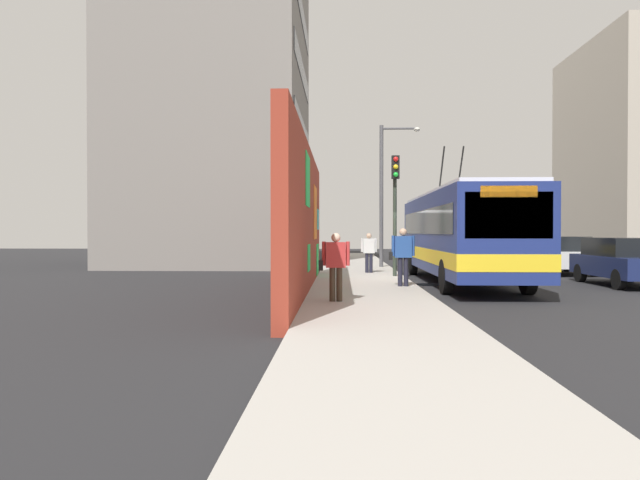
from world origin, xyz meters
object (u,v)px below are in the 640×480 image
at_px(parked_car_navy, 624,260).
at_px(parked_car_white, 561,254).
at_px(parked_car_champagne, 522,250).
at_px(pedestrian_at_curb, 403,252).
at_px(pedestrian_near_wall, 335,262).
at_px(street_lamp, 386,185).
at_px(city_bus, 460,233).
at_px(traffic_light, 395,195).
at_px(pedestrian_midblock, 369,250).

distance_m(parked_car_navy, parked_car_white, 5.43).
distance_m(parked_car_champagne, pedestrian_at_curb, 14.76).
relative_size(parked_car_navy, pedestrian_near_wall, 2.69).
bearing_deg(pedestrian_near_wall, street_lamp, -9.39).
xyz_separation_m(pedestrian_at_curb, street_lamp, (9.60, -0.24, 2.76)).
distance_m(parked_car_white, parked_car_champagne, 5.24).
bearing_deg(street_lamp, city_bus, -163.05).
relative_size(pedestrian_at_curb, traffic_light, 0.39).
bearing_deg(pedestrian_midblock, parked_car_champagne, -49.62).
xyz_separation_m(pedestrian_midblock, pedestrian_at_curb, (-5.74, -0.73, 0.11)).
bearing_deg(city_bus, parked_car_navy, -99.44).
distance_m(city_bus, pedestrian_near_wall, 7.99).
bearing_deg(pedestrian_near_wall, parked_car_champagne, -29.77).
relative_size(city_bus, traffic_light, 2.65).
bearing_deg(pedestrian_near_wall, city_bus, -32.30).
bearing_deg(pedestrian_at_curb, parked_car_white, -45.00).
xyz_separation_m(city_bus, pedestrian_near_wall, (-6.73, 4.26, -0.68)).
bearing_deg(pedestrian_midblock, parked_car_navy, -114.16).
height_order(parked_car_navy, pedestrian_midblock, pedestrian_midblock).
bearing_deg(pedestrian_at_curb, street_lamp, -1.45).
distance_m(parked_car_champagne, street_lamp, 8.47).
relative_size(parked_car_champagne, pedestrian_at_curb, 2.77).
relative_size(parked_car_champagne, pedestrian_near_wall, 3.01).
distance_m(city_bus, pedestrian_at_curb, 3.75).
bearing_deg(city_bus, pedestrian_near_wall, 147.70).
bearing_deg(traffic_light, parked_car_navy, -103.87).
bearing_deg(traffic_light, city_bus, -113.85).
relative_size(parked_car_champagne, traffic_light, 1.09).
bearing_deg(traffic_light, parked_car_white, -63.81).
distance_m(city_bus, traffic_light, 2.72).
xyz_separation_m(parked_car_white, pedestrian_midblock, (-1.75, 8.21, 0.23)).
distance_m(parked_car_white, pedestrian_midblock, 8.40).
xyz_separation_m(parked_car_white, traffic_light, (-3.61, 7.35, 2.28)).
relative_size(parked_car_white, pedestrian_at_curb, 2.42).
xyz_separation_m(city_bus, street_lamp, (6.69, 2.04, 2.18)).
bearing_deg(pedestrian_at_curb, parked_car_champagne, -30.46).
relative_size(parked_car_white, pedestrian_midblock, 2.66).
bearing_deg(street_lamp, parked_car_champagne, -66.70).
relative_size(parked_car_navy, pedestrian_midblock, 2.74).
height_order(parked_car_white, traffic_light, traffic_light).
height_order(pedestrian_midblock, traffic_light, traffic_light).
xyz_separation_m(pedestrian_midblock, street_lamp, (3.87, -0.97, 2.87)).
bearing_deg(parked_car_white, pedestrian_midblock, 102.01).
bearing_deg(pedestrian_near_wall, parked_car_navy, -58.19).
height_order(city_bus, parked_car_champagne, city_bus).
xyz_separation_m(pedestrian_near_wall, traffic_light, (7.68, -2.11, 2.03)).
xyz_separation_m(pedestrian_midblock, traffic_light, (-1.87, -0.86, 2.05)).
bearing_deg(parked_car_champagne, street_lamp, 113.30).
bearing_deg(city_bus, traffic_light, 66.15).
xyz_separation_m(city_bus, pedestrian_at_curb, (-2.92, 2.28, -0.58)).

